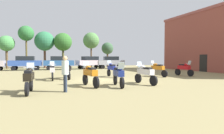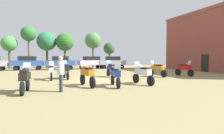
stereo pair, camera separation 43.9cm
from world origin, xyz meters
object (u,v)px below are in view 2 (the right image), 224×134
at_px(motorcycle_11, 66,70).
at_px(car_1, 60,62).
at_px(motorcycle_2, 143,73).
at_px(tree_5, 109,49).
at_px(motorcycle_10, 87,74).
at_px(car_5, 28,62).
at_px(motorcycle_4, 157,69).
at_px(motorcycle_6, 184,68).
at_px(tree_6, 28,34).
at_px(tree_2, 65,42).
at_px(tree_4, 9,44).
at_px(person_2, 61,71).
at_px(motorcycle_5, 25,78).
at_px(car_3, 113,61).
at_px(motorcycle_1, 111,69).
at_px(motorcycle_12, 115,75).
at_px(tree_3, 47,42).
at_px(tree_1, 93,41).
at_px(car_4, 92,62).
at_px(motorcycle_7, 51,71).

relative_size(motorcycle_11, car_1, 0.52).
bearing_deg(motorcycle_2, tree_5, 68.22).
relative_size(motorcycle_10, car_5, 0.52).
bearing_deg(motorcycle_4, motorcycle_6, -21.42).
xyz_separation_m(motorcycle_6, tree_6, (-15.08, 19.79, 5.01)).
bearing_deg(tree_2, tree_4, 179.05).
bearing_deg(tree_6, motorcycle_6, -52.70).
bearing_deg(motorcycle_10, motorcycle_2, -14.54).
bearing_deg(motorcycle_11, motorcycle_4, -11.41).
bearing_deg(person_2, tree_5, 148.38).
height_order(motorcycle_5, car_3, car_3).
bearing_deg(tree_2, car_3, -34.12).
height_order(motorcycle_1, car_1, car_1).
xyz_separation_m(motorcycle_12, tree_3, (-3.61, 24.45, 3.92)).
xyz_separation_m(car_5, tree_4, (-3.07, 4.79, 2.85)).
height_order(motorcycle_5, tree_2, tree_2).
relative_size(motorcycle_2, car_1, 0.50).
bearing_deg(motorcycle_5, motorcycle_2, 10.47).
relative_size(motorcycle_10, car_1, 0.52).
height_order(tree_3, tree_4, tree_3).
bearing_deg(car_3, tree_1, 37.02).
bearing_deg(tree_3, car_1, -72.05).
bearing_deg(tree_4, car_4, -20.73).
xyz_separation_m(motorcycle_11, car_5, (-3.97, 13.62, 0.43)).
bearing_deg(tree_3, motorcycle_5, -92.94).
xyz_separation_m(motorcycle_4, tree_1, (-1.38, 18.87, 4.19)).
bearing_deg(car_5, motorcycle_7, -164.76).
height_order(motorcycle_12, tree_1, tree_1).
height_order(motorcycle_7, tree_3, tree_3).
relative_size(motorcycle_5, motorcycle_7, 0.99).
relative_size(motorcycle_2, motorcycle_7, 1.03).
height_order(motorcycle_6, car_5, car_5).
height_order(motorcycle_2, motorcycle_4, motorcycle_4).
relative_size(motorcycle_4, motorcycle_7, 1.00).
bearing_deg(car_4, motorcycle_12, 159.27).
distance_m(motorcycle_7, car_4, 15.50).
xyz_separation_m(tree_1, tree_2, (-4.98, 0.46, -0.38)).
xyz_separation_m(tree_1, tree_6, (-10.87, 0.60, 0.82)).
distance_m(motorcycle_5, car_5, 19.53).
height_order(car_3, tree_3, tree_3).
relative_size(motorcycle_7, motorcycle_11, 0.93).
bearing_deg(tree_3, car_4, -38.28).
bearing_deg(motorcycle_12, motorcycle_11, -58.64).
height_order(car_3, person_2, car_3).
bearing_deg(motorcycle_7, car_3, 56.20).
height_order(car_3, car_4, same).
height_order(motorcycle_7, car_4, car_4).
distance_m(motorcycle_7, car_5, 14.24).
relative_size(motorcycle_2, tree_1, 0.34).
height_order(car_1, person_2, car_1).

